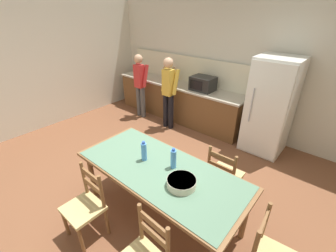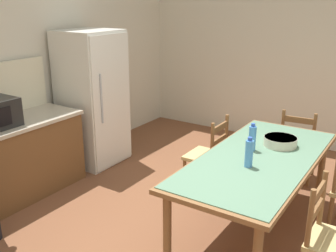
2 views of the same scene
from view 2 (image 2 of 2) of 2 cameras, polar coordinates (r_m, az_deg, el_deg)
The scene contains 10 objects.
ground_plane at distance 3.76m, azimuth 4.39°, elevation -17.31°, with size 8.32×8.32×0.00m, color brown.
wall_right at distance 6.17m, azimuth 19.84°, elevation 10.41°, with size 0.12×5.20×2.90m, color beige.
refrigerator at distance 5.34m, azimuth -10.88°, elevation 3.96°, with size 0.73×0.73×1.78m.
dining_table at distance 3.76m, azimuth 13.02°, elevation -5.38°, with size 2.16×0.96×0.78m.
bottle_near_centre at distance 3.45m, azimuth 11.68°, elevation -3.89°, with size 0.07×0.07×0.27m.
bottle_off_centre at distance 3.82m, azimuth 12.13°, elevation -1.72°, with size 0.07×0.07×0.27m.
serving_bowl at distance 4.03m, azimuth 16.00°, elevation -2.08°, with size 0.32×0.32×0.09m.
chair_side_far_right at distance 4.55m, azimuth 5.86°, elevation -4.32°, with size 0.42×0.40×0.91m.
chair_side_near_left at distance 3.30m, azimuth 22.57°, elevation -15.12°, with size 0.42×0.40×0.91m.
chair_head_end at distance 5.08m, azimuth 18.32°, elevation -2.74°, with size 0.44×0.46×0.91m.
Camera 2 is at (-2.70, -1.44, 2.18)m, focal length 42.00 mm.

